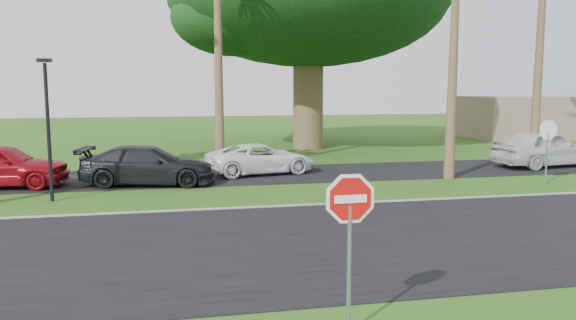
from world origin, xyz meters
The scene contains 12 objects.
ground centered at (0.00, 0.00, 0.00)m, with size 120.00×120.00×0.00m, color #274F13.
road centered at (0.00, 2.00, 0.01)m, with size 120.00×8.00×0.02m, color black.
parking_strip centered at (0.00, 12.50, 0.01)m, with size 120.00×5.00×0.02m, color black.
curb centered at (0.00, 6.05, 0.03)m, with size 120.00×0.12×0.06m, color gray.
stop_sign_near centered at (0.50, -3.00, 1.77)m, with size 1.05×0.07×2.62m.
stop_sign_far centered at (12.00, 8.00, 1.77)m, with size 1.05×0.07×2.62m.
streetlight_right centered at (-6.00, 8.50, 2.65)m, with size 0.45×0.25×4.64m.
building_far centered at (24.00, 26.00, 1.50)m, with size 10.00×6.00×3.00m, color gray.
car_red centered at (-8.35, 11.48, 0.82)m, with size 1.94×4.83×1.64m, color maroon.
car_dark centered at (-2.99, 11.01, 0.74)m, with size 2.07×5.08×1.48m, color black.
car_minivan centered at (1.65, 12.77, 0.64)m, with size 2.14×4.64×1.29m, color white.
car_pickup centered at (14.98, 12.16, 0.86)m, with size 2.04×5.06×1.72m, color silver.
Camera 1 is at (-2.09, -10.86, 3.77)m, focal length 35.00 mm.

